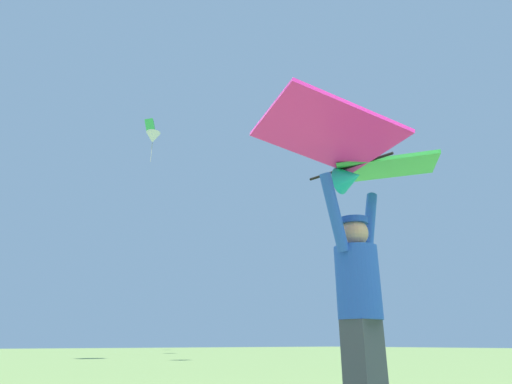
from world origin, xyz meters
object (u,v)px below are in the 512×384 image
object	(u,v)px
kite_flyer_person	(360,304)
held_stunt_kite	(358,157)
distant_kite_green_low_right	(150,126)
distant_kite_white_high_right	(153,138)

from	to	relation	value
kite_flyer_person	held_stunt_kite	distance (m)	1.20
held_stunt_kite	distant_kite_green_low_right	size ratio (longest dim) A/B	1.42
kite_flyer_person	distant_kite_green_low_right	bearing A→B (deg)	72.79
held_stunt_kite	distant_kite_green_low_right	distance (m)	40.51
kite_flyer_person	held_stunt_kite	bearing A→B (deg)	-80.04
kite_flyer_person	distant_kite_green_low_right	size ratio (longest dim) A/B	1.26
kite_flyer_person	distant_kite_green_low_right	world-z (taller)	distant_kite_green_low_right
kite_flyer_person	distant_kite_white_high_right	distance (m)	26.24
distant_kite_white_high_right	distant_kite_green_low_right	bearing A→B (deg)	71.19
held_stunt_kite	kite_flyer_person	bearing A→B (deg)	99.96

